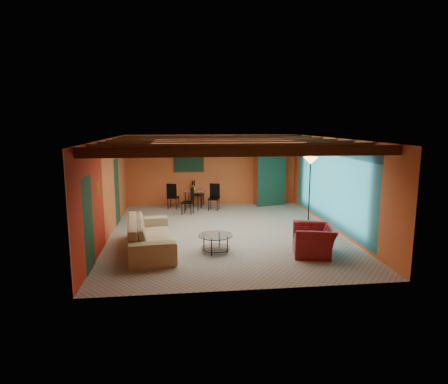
{
  "coord_description": "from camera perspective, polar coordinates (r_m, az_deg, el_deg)",
  "views": [
    {
      "loc": [
        -1.32,
        -10.85,
        3.13
      ],
      "look_at": [
        0.0,
        0.2,
        1.15
      ],
      "focal_mm": 31.2,
      "sensor_mm": 36.0,
      "label": 1
    }
  ],
  "objects": [
    {
      "name": "potted_plant",
      "position": [
        15.0,
        6.81,
        6.46
      ],
      "size": [
        0.57,
        0.52,
        0.52
      ],
      "primitive_type": "imported",
      "rotation": [
        0.0,
        0.0,
        0.27
      ],
      "color": "#26661E",
      "rests_on": "armoire"
    },
    {
      "name": "sofa",
      "position": [
        9.88,
        -10.75,
        -6.17
      ],
      "size": [
        1.34,
        2.81,
        0.79
      ],
      "primitive_type": "imported",
      "rotation": [
        0.0,
        0.0,
        1.68
      ],
      "color": "#958560",
      "rests_on": "ground"
    },
    {
      "name": "ceiling_fan",
      "position": [
        10.96,
        0.12,
        6.06
      ],
      "size": [
        1.5,
        1.5,
        0.44
      ],
      "primitive_type": null,
      "color": "#472614",
      "rests_on": "ceiling"
    },
    {
      "name": "floor_lamp",
      "position": [
        12.13,
        12.41,
        0.05
      ],
      "size": [
        0.48,
        0.48,
        2.13
      ],
      "primitive_type": null,
      "rotation": [
        0.0,
        0.0,
        0.11
      ],
      "color": "black",
      "rests_on": "ground"
    },
    {
      "name": "vase",
      "position": [
        14.14,
        -4.55,
        1.69
      ],
      "size": [
        0.24,
        0.24,
        0.2
      ],
      "primitive_type": "imported",
      "rotation": [
        0.0,
        0.0,
        0.23
      ],
      "color": "orange",
      "rests_on": "dining_table"
    },
    {
      "name": "armoire",
      "position": [
        15.13,
        6.72,
        1.8
      ],
      "size": [
        1.19,
        0.76,
        1.94
      ],
      "primitive_type": "cube",
      "rotation": [
        0.0,
        0.0,
        0.21
      ],
      "color": "brown",
      "rests_on": "ground"
    },
    {
      "name": "dining_table",
      "position": [
        14.24,
        -4.52,
        -0.65
      ],
      "size": [
        2.34,
        2.34,
        0.97
      ],
      "primitive_type": null,
      "rotation": [
        0.0,
        0.0,
        -0.31
      ],
      "color": "white",
      "rests_on": "ground"
    },
    {
      "name": "coffee_table",
      "position": [
        9.64,
        -1.25,
        -7.5
      ],
      "size": [
        1.11,
        1.11,
        0.44
      ],
      "primitive_type": null,
      "rotation": [
        0.0,
        0.0,
        0.37
      ],
      "color": "silver",
      "rests_on": "ground"
    },
    {
      "name": "armchair",
      "position": [
        9.67,
        13.03,
        -6.87
      ],
      "size": [
        1.17,
        1.28,
        0.71
      ],
      "primitive_type": "imported",
      "rotation": [
        0.0,
        0.0,
        -1.8
      ],
      "color": "maroon",
      "rests_on": "ground"
    },
    {
      "name": "room",
      "position": [
        11.07,
        0.06,
        6.1
      ],
      "size": [
        6.52,
        8.01,
        2.71
      ],
      "color": "gray",
      "rests_on": "ground"
    },
    {
      "name": "painting",
      "position": [
        14.89,
        -5.18,
        4.35
      ],
      "size": [
        1.05,
        0.03,
        0.65
      ],
      "primitive_type": "cube",
      "color": "black",
      "rests_on": "wall_back"
    }
  ]
}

